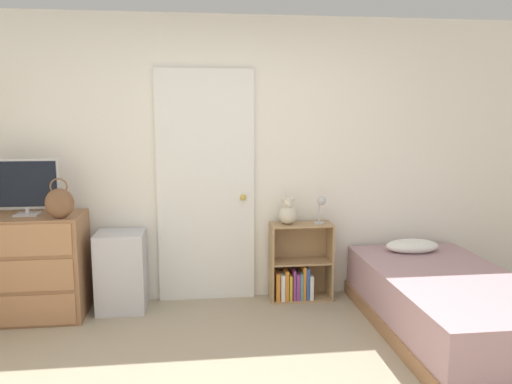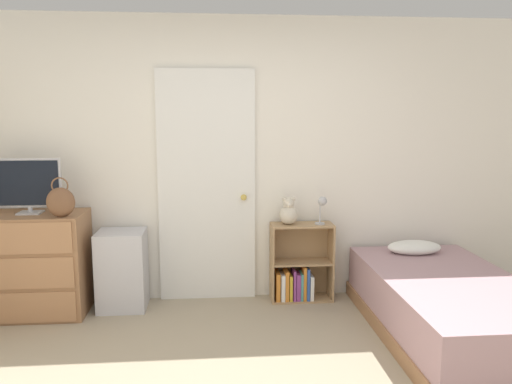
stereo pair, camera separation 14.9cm
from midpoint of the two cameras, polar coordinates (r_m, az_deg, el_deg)
name	(u,v)px [view 2 (the right image)]	position (r m, az deg, el deg)	size (l,w,h in m)	color
wall_back	(235,161)	(4.54, -1.48, 3.62)	(10.00, 0.06, 2.55)	white
door_closed	(207,187)	(4.51, -4.70, 0.58)	(0.87, 0.09, 2.09)	white
dresser	(34,264)	(4.63, -23.19, -7.60)	(0.87, 0.51, 0.87)	#996B47
tv	(28,185)	(4.50, -23.72, 0.74)	(0.53, 0.16, 0.46)	#B7B7BC
handbag	(61,202)	(4.27, -20.49, -1.06)	(0.23, 0.11, 0.32)	brown
storage_bin	(122,270)	(4.55, -14.12, -8.63)	(0.41, 0.37, 0.69)	silver
bookshelf	(298,272)	(4.65, 5.75, -9.06)	(0.56, 0.24, 0.71)	tan
teddy_bear	(289,212)	(4.49, 4.70, -2.34)	(0.17, 0.17, 0.25)	beige
desk_lamp	(322,205)	(4.50, 8.49, -1.47)	(0.10, 0.10, 0.25)	#B2B2B7
bed	(449,307)	(4.21, 22.15, -12.07)	(1.07, 1.98, 0.57)	#996B47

